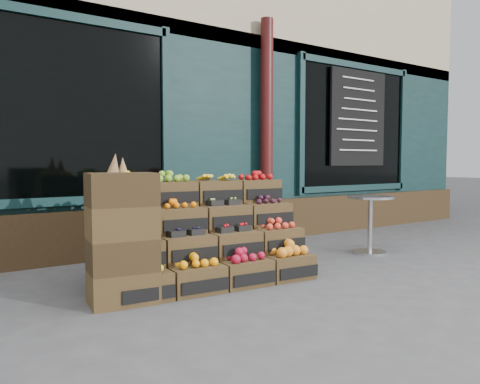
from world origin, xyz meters
TOP-DOWN VIEW (x-y plane):
  - ground at (0.00, 0.00)m, footprint 60.00×60.00m
  - shop_facade at (0.00, 5.11)m, footprint 12.00×6.24m
  - crate_display at (-0.69, 0.67)m, footprint 2.06×1.13m
  - spare_crates at (-1.61, 0.36)m, footprint 0.58×0.44m
  - bistro_table at (1.74, 0.60)m, footprint 0.58×0.58m
  - shopkeeper at (-1.37, 2.86)m, footprint 0.87×0.74m

SIDE VIEW (x-z plane):
  - ground at x=0.00m, z-range 0.00..0.00m
  - crate_display at x=-0.69m, z-range -0.24..1.01m
  - bistro_table at x=1.74m, z-range 0.09..0.82m
  - spare_crates at x=-1.61m, z-range 0.00..1.08m
  - shopkeeper at x=-1.37m, z-range 0.00..2.01m
  - shop_facade at x=0.00m, z-range 0.00..4.80m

